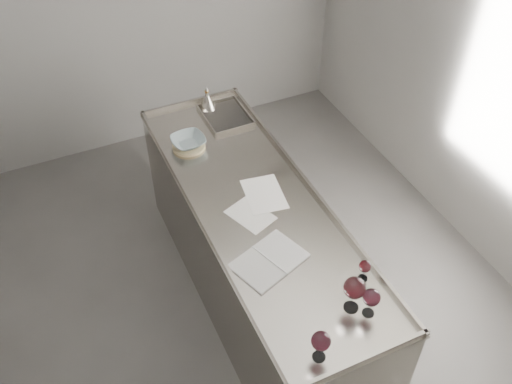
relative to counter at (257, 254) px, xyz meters
name	(u,v)px	position (x,y,z in m)	size (l,w,h in m)	color
room_shell	(191,204)	(-0.50, -0.30, 0.93)	(4.54, 5.04, 2.84)	#555250
counter	(257,254)	(0.00, 0.00, 0.00)	(0.77, 2.42, 0.97)	gray
wine_glass_left	(321,342)	(-0.17, -1.08, 0.60)	(0.09, 0.09, 0.19)	white
wine_glass_middle	(354,289)	(0.12, -0.90, 0.62)	(0.11, 0.11, 0.22)	white
wine_glass_right	(371,298)	(0.18, -0.97, 0.59)	(0.09, 0.09, 0.18)	white
wine_glass_small	(365,267)	(0.27, -0.77, 0.56)	(0.07, 0.07, 0.13)	white
notebook	(269,260)	(-0.13, -0.45, 0.47)	(0.46, 0.39, 0.02)	silver
loose_paper_top	(250,215)	(-0.08, -0.08, 0.47)	(0.19, 0.27, 0.00)	white
loose_paper_under	(264,194)	(0.08, 0.05, 0.47)	(0.23, 0.33, 0.00)	white
trivet	(189,146)	(-0.19, 0.70, 0.48)	(0.23, 0.23, 0.02)	tan
ceramic_bowl	(188,141)	(-0.19, 0.70, 0.52)	(0.23, 0.23, 0.06)	#8EA1A5
wine_funnel	(207,101)	(0.10, 1.08, 0.52)	(0.13, 0.13, 0.19)	#B2AA9E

